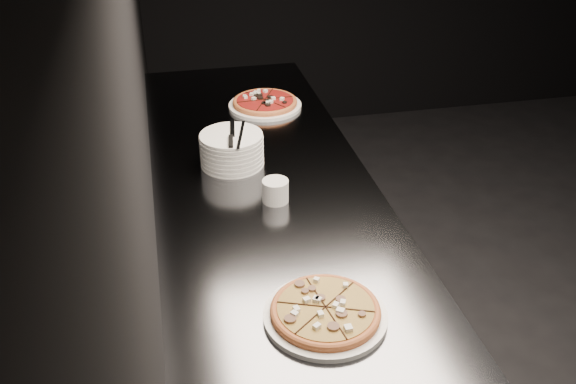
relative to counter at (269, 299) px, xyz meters
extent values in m
cube|color=black|center=(-0.37, 0.00, 0.94)|extent=(0.02, 5.00, 2.80)
cube|color=#58595F|center=(0.00, 0.00, -0.01)|extent=(0.70, 2.40, 0.90)
cube|color=#58595F|center=(0.00, 0.00, 0.45)|extent=(0.74, 2.44, 0.02)
cylinder|color=white|center=(0.03, -0.63, 0.47)|extent=(0.31, 0.31, 0.01)
cylinder|color=#C86F3C|center=(0.03, -0.63, 0.48)|extent=(0.35, 0.35, 0.01)
torus|color=#C86F3C|center=(0.03, -0.63, 0.49)|extent=(0.36, 0.36, 0.02)
cylinder|color=gold|center=(0.03, -0.63, 0.49)|extent=(0.31, 0.31, 0.01)
cylinder|color=white|center=(0.12, 0.70, 0.47)|extent=(0.31, 0.31, 0.01)
cylinder|color=#C86F3C|center=(0.12, 0.70, 0.48)|extent=(0.29, 0.29, 0.01)
torus|color=#C86F3C|center=(0.12, 0.70, 0.49)|extent=(0.29, 0.29, 0.02)
cylinder|color=maroon|center=(0.12, 0.70, 0.49)|extent=(0.25, 0.25, 0.01)
cylinder|color=white|center=(-0.08, 0.22, 0.47)|extent=(0.22, 0.22, 0.02)
cylinder|color=white|center=(-0.08, 0.22, 0.48)|extent=(0.22, 0.22, 0.02)
cylinder|color=white|center=(-0.08, 0.22, 0.50)|extent=(0.22, 0.22, 0.02)
cylinder|color=white|center=(-0.08, 0.22, 0.52)|extent=(0.22, 0.22, 0.02)
cylinder|color=white|center=(-0.08, 0.22, 0.53)|extent=(0.22, 0.22, 0.02)
cylinder|color=white|center=(-0.08, 0.22, 0.55)|extent=(0.22, 0.22, 0.02)
cylinder|color=white|center=(-0.08, 0.22, 0.57)|extent=(0.22, 0.22, 0.02)
cube|color=silver|center=(-0.07, 0.26, 0.58)|extent=(0.04, 0.15, 0.00)
cube|color=black|center=(-0.09, 0.16, 0.58)|extent=(0.03, 0.09, 0.01)
cube|color=silver|center=(-0.05, 0.21, 0.58)|extent=(0.11, 0.20, 0.00)
cylinder|color=silver|center=(0.02, -0.06, 0.50)|extent=(0.09, 0.09, 0.07)
cylinder|color=black|center=(0.02, -0.06, 0.53)|extent=(0.07, 0.07, 0.01)
camera|label=1|loc=(-0.32, -1.80, 1.54)|focal=40.00mm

